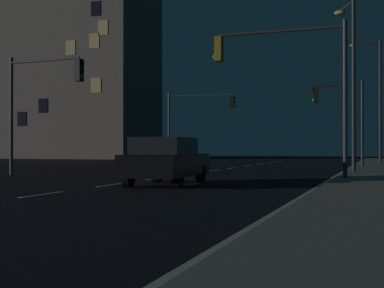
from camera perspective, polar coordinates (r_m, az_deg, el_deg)
The scene contains 12 objects.
ground_plane at distance 23.08m, azimuth -3.02°, elevation -3.42°, with size 112.00×112.00×0.00m, color black.
sidewalk_right at distance 21.46m, azimuth 17.32°, elevation -3.45°, with size 2.42×77.00×0.14m, color gray.
lane_markings_center at distance 26.36m, azimuth -0.20°, elevation -3.02°, with size 0.14×50.00×0.01m.
lane_edge_line at distance 26.52m, azimuth 14.41°, elevation -2.99°, with size 0.14×53.00×0.01m.
car at distance 18.74m, azimuth -2.61°, elevation -1.63°, with size 2.06×4.50×1.57m.
traffic_light_near_left at distance 21.61m, azimuth 9.33°, elevation 7.55°, with size 5.09×0.45×5.70m.
traffic_light_far_right at distance 43.54m, azimuth 0.59°, elevation 3.19°, with size 5.20×0.93×5.44m.
traffic_light_far_center at distance 34.07m, azimuth 14.58°, elevation 3.61°, with size 2.90×0.57×4.93m.
traffic_light_far_left at distance 25.83m, azimuth -14.79°, elevation 5.21°, with size 3.95×0.57×5.29m.
street_lamp_median at distance 41.35m, azimuth 17.92°, elevation 5.10°, with size 2.11×0.45×8.44m.
street_lamp_across_street at distance 27.47m, azimuth 15.65°, elevation 7.27°, with size 1.09×1.93×7.92m.
building_distant at distance 66.07m, azimuth -11.67°, elevation 6.65°, with size 17.12×10.63×18.49m.
Camera 1 is at (8.50, -3.92, 1.26)m, focal length 53.25 mm.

